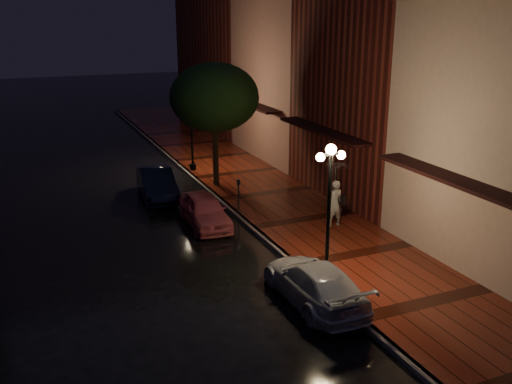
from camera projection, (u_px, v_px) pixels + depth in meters
name	position (u px, v px, depth m)	size (l,w,h in m)	color
ground	(253.00, 230.00, 22.17)	(120.00, 120.00, 0.00)	black
sidewalk	(305.00, 221.00, 23.00)	(4.50, 60.00, 0.15)	#49170D
curb	(253.00, 229.00, 22.15)	(0.25, 60.00, 0.15)	#595451
storefront_mid	(383.00, 75.00, 24.89)	(5.00, 8.00, 11.00)	#511914
storefront_far	(298.00, 79.00, 32.19)	(5.00, 8.00, 9.00)	#8C5951
storefront_extra	(234.00, 57.00, 40.79)	(5.00, 12.00, 10.00)	#511914
streetlamp_near	(329.00, 204.00, 17.14)	(0.96, 0.36, 4.31)	black
streetlamp_far	(191.00, 124.00, 29.39)	(0.96, 0.36, 4.31)	black
street_tree	(215.00, 99.00, 26.35)	(4.16, 4.16, 5.80)	black
pink_car	(205.00, 210.00, 22.52)	(1.48, 3.69, 1.26)	#C4505A
navy_car	(157.00, 184.00, 25.84)	(1.43, 4.11, 1.35)	black
silver_car	(315.00, 283.00, 16.54)	(1.75, 4.30, 1.25)	#B9BAC2
woman_with_umbrella	(335.00, 184.00, 21.75)	(1.07, 1.09, 2.57)	white
parking_meter	(238.00, 192.00, 23.62)	(0.14, 0.12, 1.38)	black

